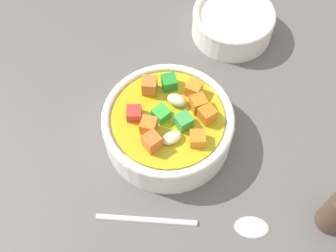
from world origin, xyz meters
TOP-DOWN VIEW (x-y plane):
  - ground_plane at (0.00, 0.00)cm, footprint 140.00×140.00cm
  - soup_bowl_main at (0.02, 0.01)cm, footprint 15.20×15.20cm
  - spoon at (4.61, -10.86)cm, footprint 18.95×2.60cm
  - side_bowl_small at (8.47, 17.20)cm, footprint 11.31×11.31cm

SIDE VIEW (x-z plane):
  - ground_plane at x=0.00cm, z-range -2.00..0.00cm
  - spoon at x=4.61cm, z-range -0.02..0.74cm
  - side_bowl_small at x=8.47cm, z-range 0.07..4.11cm
  - soup_bowl_main at x=0.02cm, z-range -0.52..5.88cm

